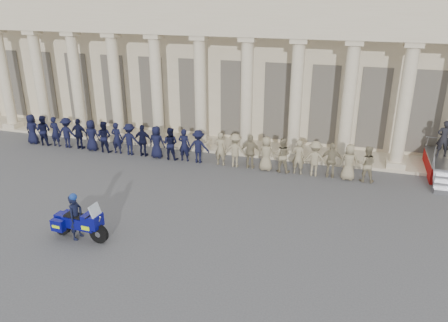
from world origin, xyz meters
TOP-DOWN VIEW (x-y plane):
  - ground at (0.00, 0.00)m, footprint 90.00×90.00m
  - building at (-0.00, 14.74)m, footprint 40.00×12.50m
  - officer_rank at (-1.69, 6.02)m, footprint 19.60×0.67m
  - motorcycle at (-2.25, -2.35)m, footprint 2.36×0.98m
  - rider at (-2.38, -2.35)m, footprint 0.45×0.65m

SIDE VIEW (x-z plane):
  - ground at x=0.00m, z-range 0.00..0.00m
  - motorcycle at x=-2.25m, z-range -0.10..1.41m
  - officer_rank at x=-1.69m, z-range 0.00..1.76m
  - rider at x=-2.38m, z-range -0.01..1.79m
  - building at x=0.00m, z-range 0.02..9.02m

